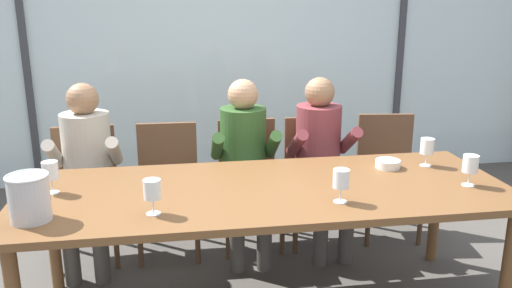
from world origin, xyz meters
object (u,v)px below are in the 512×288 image
Objects in this scene: chair_right_of_center at (315,169)px; wine_glass_spare_empty at (427,147)px; dining_table at (266,198)px; wine_glass_by_right_taster at (341,180)px; wine_glass_center_pour at (152,191)px; chair_center at (249,172)px; tasting_bowl at (388,164)px; wine_glass_by_left_taster at (470,165)px; person_maroon_top at (321,152)px; person_beige_jumper at (86,163)px; chair_near_window_right at (387,165)px; chair_near_curtain at (85,182)px; wine_glass_near_bucket at (50,171)px; ice_bucket_primary at (29,197)px; chair_left_of_center at (168,177)px; person_olive_shirt at (245,155)px.

wine_glass_spare_empty is (0.51, -0.69, 0.34)m from chair_right_of_center.
dining_table is 15.33× the size of wine_glass_by_right_taster.
wine_glass_by_right_taster is (0.93, 0.01, 0.00)m from wine_glass_center_pour.
chair_center is 5.14× the size of wine_glass_spare_empty.
wine_glass_center_pour is (-1.39, -0.49, 0.09)m from tasting_bowl.
wine_glass_by_left_taster and wine_glass_by_right_taster have the same top height.
chair_right_of_center reaches higher than dining_table.
wine_glass_center_pour is at bearing -175.73° from wine_glass_by_left_taster.
wine_glass_by_right_taster is (-0.20, -1.04, 0.17)m from person_maroon_top.
person_beige_jumper is (-1.59, -0.13, 0.17)m from chair_right_of_center.
chair_near_curtain is at bearing -171.52° from chair_near_window_right.
wine_glass_near_bucket and wine_glass_center_pour have the same top height.
person_maroon_top is 6.98× the size of wine_glass_center_pour.
wine_glass_near_bucket is (0.02, 0.35, 0.01)m from ice_bucket_primary.
wine_glass_by_left_taster is 0.37m from wine_glass_spare_empty.
chair_near_window_right is at bearing 20.28° from wine_glass_near_bucket.
chair_right_of_center is 1.66m from wine_glass_center_pour.
dining_table is 2.98× the size of chair_near_curtain.
chair_near_window_right is (1.64, 0.03, 0.00)m from chair_left_of_center.
wine_glass_by_right_taster reaches higher than chair_near_curtain.
wine_glass_by_left_taster is at bearing -79.24° from wine_glass_spare_empty.
chair_center is 0.74× the size of person_maroon_top.
dining_table is 1.06m from chair_right_of_center.
chair_near_curtain is 1.65m from person_maroon_top.
tasting_bowl is 0.86× the size of wine_glass_by_right_taster.
chair_near_window_right is at bearing 57.38° from wine_glass_by_right_taster.
wine_glass_spare_empty is (-0.07, 0.37, 0.00)m from wine_glass_by_left_taster.
chair_near_window_right is 5.14× the size of wine_glass_center_pour.
chair_right_of_center reaches higher than tasting_bowl.
person_maroon_top is at bearing 122.16° from wine_glass_by_left_taster.
tasting_bowl is at bearing -179.78° from wine_glass_spare_empty.
chair_center is 5.14× the size of wine_glass_by_left_taster.
person_maroon_top reaches higher than ice_bucket_primary.
chair_right_of_center is (0.49, -0.01, 0.00)m from chair_center.
person_beige_jumper is (-1.06, 0.77, 0.01)m from dining_table.
wine_glass_spare_empty is (0.70, 0.49, 0.00)m from wine_glass_by_right_taster.
dining_table is at bearing 141.57° from wine_glass_by_right_taster.
chair_center is 1.47m from wine_glass_near_bucket.
tasting_bowl is at bearing 3.65° from wine_glass_near_bucket.
dining_table is 2.98× the size of chair_center.
chair_center is 1.06m from tasting_bowl.
wine_glass_by_left_taster is (1.12, -0.92, 0.17)m from person_olive_shirt.
chair_center is at bearing 145.28° from wine_glass_spare_empty.
wine_glass_center_pour is (0.50, -1.16, 0.34)m from chair_near_curtain.
dining_table is at bearing -42.33° from chair_near_curtain.
wine_glass_near_bucket is (-0.07, -0.67, 0.17)m from person_beige_jumper.
wine_glass_by_left_taster is at bearing -6.16° from wine_glass_near_bucket.
ice_bucket_primary is 1.49× the size of tasting_bowl.
person_maroon_top reaches higher than chair_near_curtain.
dining_table is 0.77m from person_olive_shirt.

